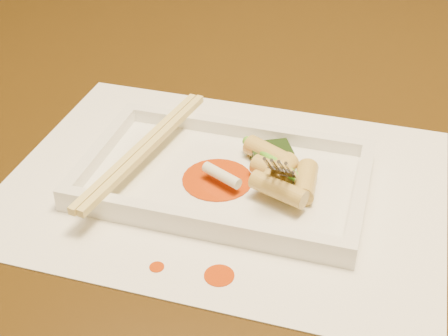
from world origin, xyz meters
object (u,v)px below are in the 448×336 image
(chopstick_a, at_px, (140,147))
(table, at_px, (266,178))
(placemat, at_px, (224,184))
(fork, at_px, (309,109))
(plate_base, at_px, (224,180))

(chopstick_a, bearing_deg, table, 59.95)
(placemat, bearing_deg, fork, 14.42)
(chopstick_a, relative_size, fork, 1.51)
(table, xyz_separation_m, chopstick_a, (-0.09, -0.15, 0.13))
(table, bearing_deg, plate_base, -92.76)
(fork, bearing_deg, placemat, -165.58)
(plate_base, xyz_separation_m, fork, (0.07, 0.02, 0.08))
(placemat, distance_m, fork, 0.11)
(chopstick_a, bearing_deg, fork, 6.75)
(table, relative_size, fork, 10.00)
(placemat, relative_size, plate_base, 1.54)
(placemat, bearing_deg, chopstick_a, 180.00)
(table, height_order, fork, fork)
(table, xyz_separation_m, placemat, (-0.01, -0.15, 0.10))
(placemat, xyz_separation_m, fork, (0.07, 0.02, 0.08))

